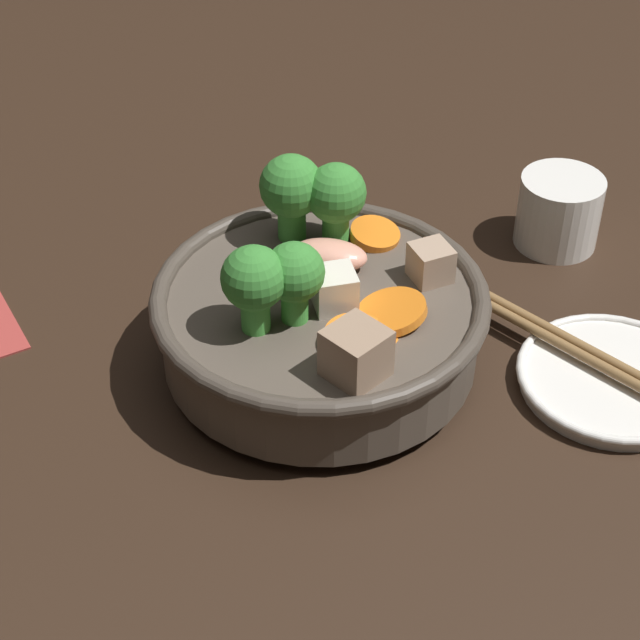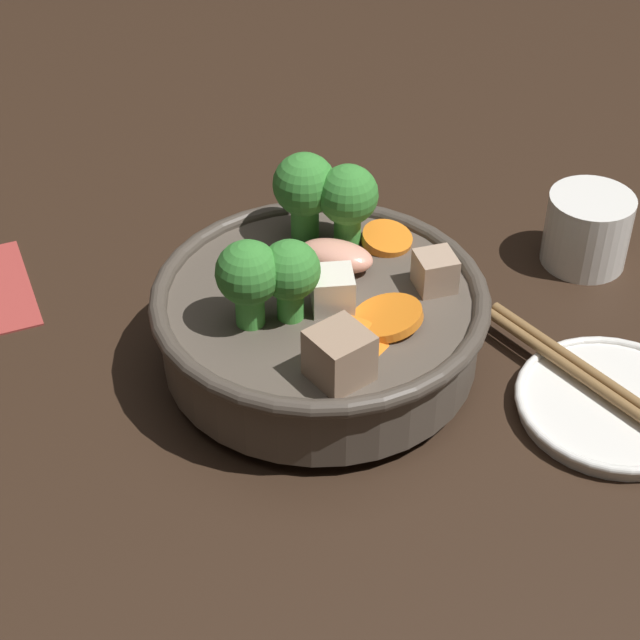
% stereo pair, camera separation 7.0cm
% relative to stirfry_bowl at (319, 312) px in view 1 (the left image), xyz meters
% --- Properties ---
extents(ground_plane, '(3.00, 3.00, 0.00)m').
position_rel_stirfry_bowl_xyz_m(ground_plane, '(0.00, 0.00, -0.04)').
color(ground_plane, black).
extents(stirfry_bowl, '(0.22, 0.22, 0.12)m').
position_rel_stirfry_bowl_xyz_m(stirfry_bowl, '(0.00, 0.00, 0.00)').
color(stirfry_bowl, '#51473D').
rests_on(stirfry_bowl, ground_plane).
extents(side_saucer, '(0.13, 0.13, 0.01)m').
position_rel_stirfry_bowl_xyz_m(side_saucer, '(0.08, 0.18, -0.04)').
color(side_saucer, white).
rests_on(side_saucer, ground_plane).
extents(tea_cup, '(0.06, 0.06, 0.06)m').
position_rel_stirfry_bowl_xyz_m(tea_cup, '(-0.09, 0.22, -0.02)').
color(tea_cup, white).
rests_on(tea_cup, ground_plane).
extents(chopsticks_pair, '(0.20, 0.12, 0.01)m').
position_rel_stirfry_bowl_xyz_m(chopsticks_pair, '(0.08, 0.18, -0.03)').
color(chopsticks_pair, olive).
rests_on(chopsticks_pair, side_saucer).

